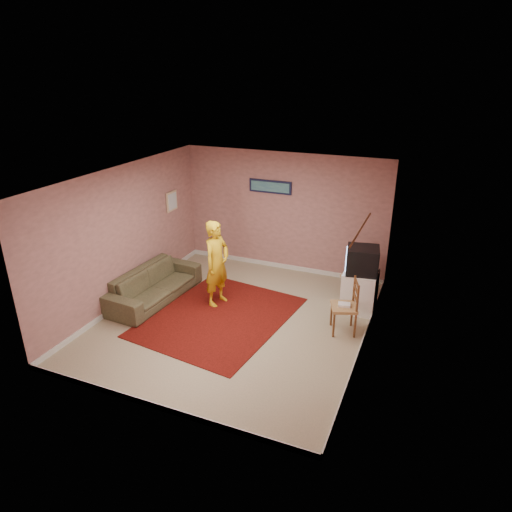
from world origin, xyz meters
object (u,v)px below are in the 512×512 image
at_px(chair_b, 345,301).
at_px(tv_cabinet, 359,291).
at_px(sofa, 154,285).
at_px(chair_a, 357,269).
at_px(person, 217,264).
at_px(crt_tv, 362,260).

bearing_deg(chair_b, tv_cabinet, 152.97).
bearing_deg(sofa, chair_b, -82.50).
bearing_deg(chair_a, sofa, -138.81).
relative_size(chair_b, person, 0.33).
xyz_separation_m(crt_tv, chair_b, (-0.10, -0.85, -0.42)).
xyz_separation_m(tv_cabinet, chair_a, (-0.16, 0.46, 0.23)).
bearing_deg(person, chair_a, -51.64).
bearing_deg(sofa, person, -71.12).
xyz_separation_m(chair_a, person, (-2.38, -1.21, 0.21)).
distance_m(crt_tv, chair_b, 0.95).
xyz_separation_m(chair_b, sofa, (-3.64, -0.23, -0.28)).
bearing_deg(person, tv_cabinet, -62.12).
bearing_deg(chair_a, chair_b, -69.66).
distance_m(chair_a, sofa, 3.92).
bearing_deg(chair_b, sofa, -106.25).
xyz_separation_m(sofa, person, (1.21, 0.32, 0.52)).
bearing_deg(chair_a, crt_tv, -53.54).
height_order(chair_b, person, person).
height_order(tv_cabinet, chair_b, chair_b).
bearing_deg(tv_cabinet, chair_b, -97.15).
distance_m(chair_b, sofa, 3.66).
height_order(crt_tv, sofa, crt_tv).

